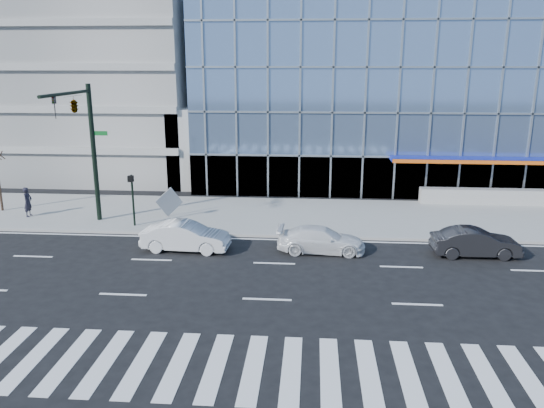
{
  "coord_description": "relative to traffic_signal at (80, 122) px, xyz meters",
  "views": [
    {
      "loc": [
        1.74,
        -23.68,
        9.31
      ],
      "look_at": [
        -0.34,
        3.0,
        2.14
      ],
      "focal_mm": 35.0,
      "sensor_mm": 36.0,
      "label": 1
    }
  ],
  "objects": [
    {
      "name": "ground",
      "position": [
        11.0,
        -4.57,
        -6.16
      ],
      "size": [
        160.0,
        160.0,
        0.0
      ],
      "primitive_type": "plane",
      "color": "black",
      "rests_on": "ground"
    },
    {
      "name": "sidewalk",
      "position": [
        11.0,
        3.43,
        -6.09
      ],
      "size": [
        120.0,
        8.0,
        0.15
      ],
      "primitive_type": "cube",
      "color": "gray",
      "rests_on": "ground"
    },
    {
      "name": "theatre_building",
      "position": [
        25.0,
        21.43,
        1.34
      ],
      "size": [
        42.0,
        26.0,
        15.0
      ],
      "primitive_type": "cube",
      "color": "#6682AB",
      "rests_on": "ground"
    },
    {
      "name": "parking_garage",
      "position": [
        -9.0,
        21.43,
        3.84
      ],
      "size": [
        24.0,
        24.0,
        20.0
      ],
      "primitive_type": "cube",
      "color": "gray",
      "rests_on": "ground"
    },
    {
      "name": "ramp_block",
      "position": [
        5.0,
        13.43,
        -3.16
      ],
      "size": [
        6.0,
        8.0,
        6.0
      ],
      "primitive_type": "cube",
      "color": "gray",
      "rests_on": "ground"
    },
    {
      "name": "traffic_signal",
      "position": [
        0.0,
        0.0,
        0.0
      ],
      "size": [
        1.14,
        5.74,
        8.0
      ],
      "color": "black",
      "rests_on": "sidewalk"
    },
    {
      "name": "ped_signal_post",
      "position": [
        2.5,
        0.37,
        -4.02
      ],
      "size": [
        0.3,
        0.33,
        3.0
      ],
      "color": "black",
      "rests_on": "sidewalk"
    },
    {
      "name": "white_suv",
      "position": [
        13.23,
        -2.77,
        -5.52
      ],
      "size": [
        4.48,
        1.92,
        1.29
      ],
      "primitive_type": "imported",
      "rotation": [
        0.0,
        0.0,
        1.54
      ],
      "color": "white",
      "rests_on": "ground"
    },
    {
      "name": "white_sedan",
      "position": [
        6.36,
        -3.06,
        -5.43
      ],
      "size": [
        4.54,
        1.79,
        1.47
      ],
      "primitive_type": "imported",
      "rotation": [
        0.0,
        0.0,
        1.52
      ],
      "color": "silver",
      "rests_on": "ground"
    },
    {
      "name": "dark_sedan",
      "position": [
        20.84,
        -2.77,
        -5.47
      ],
      "size": [
        4.28,
        1.58,
        1.4
      ],
      "primitive_type": "imported",
      "rotation": [
        0.0,
        0.0,
        1.59
      ],
      "color": "black",
      "rests_on": "ground"
    },
    {
      "name": "pedestrian",
      "position": [
        -4.59,
        1.79,
        -5.11
      ],
      "size": [
        0.45,
        0.67,
        1.82
      ],
      "primitive_type": "imported",
      "rotation": [
        0.0,
        0.0,
        1.55
      ],
      "color": "black",
      "rests_on": "sidewalk"
    },
    {
      "name": "tilted_panel",
      "position": [
        4.03,
        2.47,
        -5.11
      ],
      "size": [
        1.41,
        1.23,
        1.81
      ],
      "primitive_type": "cube",
      "rotation": [
        0.0,
        0.96,
        0.71
      ],
      "color": "#A9A9A9",
      "rests_on": "sidewalk"
    }
  ]
}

